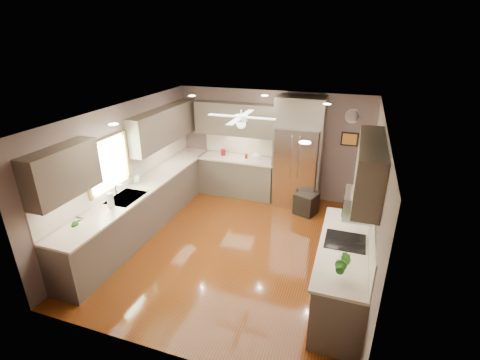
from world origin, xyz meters
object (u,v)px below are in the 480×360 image
Objects in this scene: canister_a at (223,152)px; soap_bottle at (138,178)px; potted_plant_left at (76,221)px; microwave at (359,204)px; canister_b at (227,153)px; canister_d at (246,156)px; refrigerator at (298,154)px; bowl at (256,158)px; potted_plant_right at (343,264)px; paper_towel at (110,200)px; stool at (306,203)px.

canister_a is 2.33m from soap_bottle.
potted_plant_left is 0.55× the size of microwave.
canister_b is 0.50m from canister_d.
bowl is at bearing 177.74° from refrigerator.
bowl is at bearing 120.68° from potted_plant_right.
potted_plant_left is at bearing -101.99° from canister_a.
refrigerator is at bearing -2.26° from bowl.
potted_plant_left is 1.11× the size of paper_towel.
canister_d is 3.41m from paper_towel.
potted_plant_right is (3.85, 0.19, 0.02)m from potted_plant_left.
stool is (1.54, -0.48, -0.76)m from canister_d.
potted_plant_left is (-0.93, -3.91, 0.08)m from canister_b.
stool is at bearing -20.53° from bowl.
refrigerator reaches higher than stool.
canister_b reaches higher than stool.
refrigerator is (-1.21, 3.64, 0.08)m from potted_plant_right.
bowl is 0.88× the size of paper_towel.
stool is (-1.00, 2.26, -1.24)m from microwave.
refrigerator is at bearing 49.40° from paper_towel.
canister_a reaches higher than bowl.
potted_plant_right is at bearing -50.87° from canister_a.
paper_towel reaches higher than canister_d.
bowl is (-2.18, 3.68, -0.14)m from potted_plant_right.
potted_plant_right reaches higher than stool.
canister_b is 2.38m from soap_bottle.
bowl is at bearing 48.95° from soap_bottle.
potted_plant_right is at bearing -71.62° from refrigerator.
paper_towel is at bearing -174.84° from microwave.
paper_towel is (-1.42, -3.10, 0.08)m from canister_d.
canister_d is at bearing -178.95° from bowl.
canister_d is at bearing -4.75° from canister_b.
potted_plant_left is (-0.83, -3.90, 0.07)m from canister_a.
canister_b is at bearing 175.25° from canister_d.
paper_towel is (-3.95, -0.36, -0.40)m from microwave.
canister_b is at bearing 165.56° from stool.
paper_towel reaches higher than soap_bottle.
canister_b is 3.27m from paper_towel.
microwave is (2.54, -2.74, 0.48)m from canister_d.
refrigerator is at bearing -2.53° from canister_b.
canister_a is 0.28× the size of stool.
bowl is (1.67, 3.87, -0.12)m from potted_plant_left.
potted_plant_left is at bearing -113.32° from bowl.
canister_d is 0.51× the size of soap_bottle.
microwave is at bearing -42.52° from canister_b.
refrigerator reaches higher than canister_b.
stool is at bearing 27.11° from soap_bottle.
canister_a is 0.06× the size of refrigerator.
microwave is at bearing 82.96° from potted_plant_right.
canister_a is 0.10m from canister_b.
canister_d is 0.20× the size of microwave.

